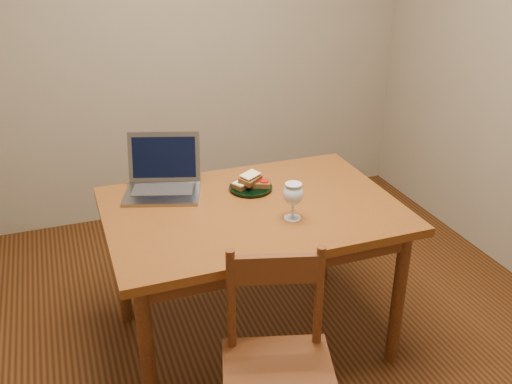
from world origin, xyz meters
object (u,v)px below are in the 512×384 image
object	(u,v)px
plate	(251,188)
laptop	(163,176)
milk_glass	(293,201)
chair	(278,359)
table	(252,223)

from	to	relation	value
plate	laptop	xyz separation A→B (m)	(-0.39, 0.15, 0.06)
plate	laptop	bearing A→B (deg)	158.50
plate	milk_glass	bearing A→B (deg)	-78.23
laptop	chair	bearing A→B (deg)	-61.07
plate	milk_glass	size ratio (longest dim) A/B	1.23
chair	laptop	size ratio (longest dim) A/B	1.16
laptop	table	bearing A→B (deg)	-25.91
plate	milk_glass	world-z (taller)	milk_glass
plate	milk_glass	xyz separation A→B (m)	(0.07, -0.34, 0.08)
table	chair	bearing A→B (deg)	-101.92
chair	milk_glass	xyz separation A→B (m)	(0.26, 0.50, 0.36)
laptop	plate	bearing A→B (deg)	-3.52
milk_glass	laptop	world-z (taller)	laptop
table	plate	distance (m)	0.20
table	milk_glass	xyz separation A→B (m)	(0.12, -0.17, 0.17)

